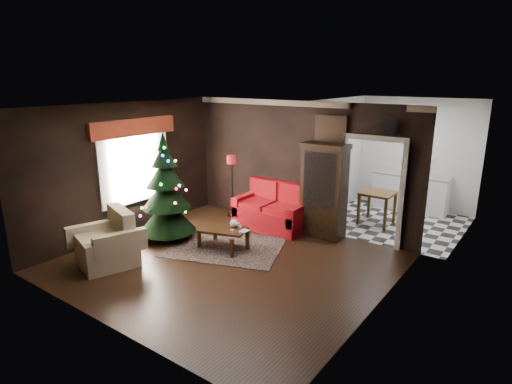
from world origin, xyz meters
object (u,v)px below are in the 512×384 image
Objects in this scene: loveseat at (272,206)px; teapot at (234,223)px; christmas_tree at (166,190)px; curio_cabinet at (324,193)px; armchair at (106,240)px; coffee_table at (223,238)px; floor_lamp at (232,186)px; wall_clock at (389,127)px; kitchen_table at (377,208)px.

loveseat is 9.58× the size of teapot.
christmas_tree reaches higher than loveseat.
armchair is (-2.48, -3.56, -0.49)m from curio_cabinet.
loveseat is 0.77× the size of christmas_tree.
curio_cabinet is 2.30m from coffee_table.
wall_clock is at bearing 8.54° from floor_lamp.
floor_lamp is at bearing 79.01° from christmas_tree.
floor_lamp is 1.77m from christmas_tree.
coffee_table is 1.22× the size of kitchen_table.
loveseat is 0.89× the size of curio_cabinet.
floor_lamp is at bearing -171.46° from wall_clock.
kitchen_table is (1.90, 3.22, 0.16)m from coffee_table.
armchair is at bearing -122.05° from kitchen_table.
teapot is (1.08, -1.28, -0.32)m from floor_lamp.
loveseat is 1.86× the size of coffee_table.
wall_clock is (2.32, 1.79, 1.87)m from teapot.
christmas_tree is 1.55m from coffee_table.
curio_cabinet is (1.15, 0.22, 0.45)m from loveseat.
kitchen_table is at bearing 59.49° from coffee_table.
loveseat is 2.45m from kitchen_table.
curio_cabinet is 3.26m from christmas_tree.
floor_lamp is 4.49× the size of wall_clock.
teapot is (-1.12, -1.61, -0.44)m from curio_cabinet.
christmas_tree is at bearing -100.99° from floor_lamp.
christmas_tree is at bearing -127.09° from loveseat.
floor_lamp is at bearing 123.14° from coffee_table.
loveseat reaches higher than kitchen_table.
teapot is at bearing 73.56° from armchair.
floor_lamp is 3.38m from kitchen_table.
floor_lamp is (-1.05, -0.11, 0.33)m from loveseat.
floor_lamp is 0.65× the size of christmas_tree.
wall_clock is 0.43× the size of kitchen_table.
wall_clock reaches higher than curio_cabinet.
loveseat is at bearing 52.91° from christmas_tree.
wall_clock is at bearing 37.74° from teapot.
kitchen_table reaches higher than teapot.
loveseat reaches higher than armchair.
christmas_tree reaches higher than kitchen_table.
teapot reaches higher than coffee_table.
armchair is at bearing -124.73° from coffee_table.
wall_clock reaches higher than floor_lamp.
wall_clock reaches higher than teapot.
wall_clock reaches higher than loveseat.
coffee_table is at bearing -126.55° from teapot.
floor_lamp is at bearing -148.29° from kitchen_table.
armchair is 1.10× the size of coffee_table.
armchair is 5.65× the size of teapot.
floor_lamp reaches higher than loveseat.
floor_lamp is 3.77m from wall_clock.
armchair is 5.89m from kitchen_table.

